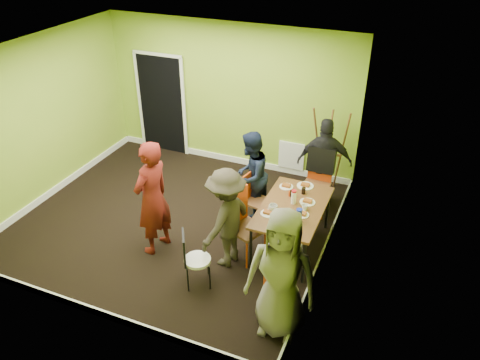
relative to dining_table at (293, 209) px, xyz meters
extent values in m
plane|color=black|center=(-1.96, -0.06, -0.70)|extent=(5.00, 5.00, 0.00)
cube|color=#88AF2D|center=(-1.96, 2.19, 0.70)|extent=(5.00, 0.04, 2.80)
cube|color=#88AF2D|center=(-1.96, -2.31, 0.70)|extent=(5.00, 0.04, 2.80)
cube|color=#88AF2D|center=(-4.46, -0.06, 0.70)|extent=(0.04, 4.50, 2.80)
cube|color=#88AF2D|center=(0.54, -0.06, 0.70)|extent=(0.04, 4.50, 2.80)
cube|color=white|center=(-1.96, -0.06, 2.10)|extent=(5.00, 4.50, 0.04)
cube|color=black|center=(-3.46, 2.16, 0.32)|extent=(1.00, 0.05, 2.04)
cube|color=white|center=(-0.66, 2.16, -0.30)|extent=(0.50, 0.04, 0.55)
cylinder|color=black|center=(-0.39, -0.69, -0.34)|extent=(0.04, 0.04, 0.71)
cylinder|color=black|center=(0.39, -0.69, -0.34)|extent=(0.04, 0.04, 0.71)
cylinder|color=black|center=(-0.39, 0.69, -0.34)|extent=(0.04, 0.04, 0.71)
cylinder|color=black|center=(0.39, 0.69, -0.34)|extent=(0.04, 0.04, 0.71)
cube|color=brown|center=(0.00, 0.00, 0.03)|extent=(0.90, 1.50, 0.04)
cylinder|color=#D24613|center=(-0.81, 0.58, -0.49)|extent=(0.02, 0.02, 0.42)
cylinder|color=#D24613|center=(-0.88, 0.27, -0.49)|extent=(0.02, 0.02, 0.42)
cylinder|color=#D24613|center=(-0.50, 0.51, -0.49)|extent=(0.02, 0.02, 0.42)
cylinder|color=#D24613|center=(-0.57, 0.20, -0.49)|extent=(0.02, 0.02, 0.42)
cube|color=brown|center=(-0.69, 0.39, -0.28)|extent=(0.44, 0.44, 0.04)
cube|color=#D24613|center=(-0.86, 0.43, -0.03)|extent=(0.10, 0.35, 0.47)
cylinder|color=#D24613|center=(-0.64, -0.22, -0.44)|extent=(0.03, 0.03, 0.50)
cylinder|color=#D24613|center=(-0.79, -0.57, -0.44)|extent=(0.03, 0.03, 0.50)
cylinder|color=#D24613|center=(-0.29, -0.37, -0.44)|extent=(0.03, 0.03, 0.50)
cylinder|color=#D24613|center=(-0.44, -0.72, -0.44)|extent=(0.03, 0.03, 0.50)
cube|color=brown|center=(-0.54, -0.47, -0.19)|extent=(0.59, 0.59, 0.04)
cube|color=#D24613|center=(-0.73, -0.38, 0.11)|extent=(0.20, 0.40, 0.56)
cylinder|color=#D24613|center=(0.28, 1.26, -0.45)|extent=(0.03, 0.03, 0.49)
cylinder|color=#D24613|center=(-0.09, 1.26, -0.45)|extent=(0.03, 0.03, 0.49)
cylinder|color=#D24613|center=(0.27, 0.89, -0.45)|extent=(0.03, 0.03, 0.49)
cylinder|color=#D24613|center=(-0.10, 0.89, -0.45)|extent=(0.03, 0.03, 0.49)
cube|color=brown|center=(0.09, 1.08, -0.20)|extent=(0.44, 0.44, 0.04)
cube|color=#D24613|center=(0.09, 1.28, 0.09)|extent=(0.41, 0.04, 0.55)
cylinder|color=#D24613|center=(0.09, -1.40, -0.49)|extent=(0.02, 0.02, 0.40)
cylinder|color=#D24613|center=(0.39, -1.40, -0.49)|extent=(0.02, 0.02, 0.40)
cylinder|color=#D24613|center=(0.08, -1.10, -0.49)|extent=(0.02, 0.02, 0.40)
cylinder|color=#D24613|center=(0.39, -1.10, -0.49)|extent=(0.02, 0.02, 0.40)
cube|color=brown|center=(0.24, -1.25, -0.29)|extent=(0.36, 0.36, 0.04)
cube|color=#D24613|center=(0.24, -1.42, -0.05)|extent=(0.34, 0.03, 0.45)
cylinder|color=black|center=(-1.15, -1.20, -0.50)|extent=(0.02, 0.02, 0.40)
cylinder|color=black|center=(-1.00, -1.45, -0.50)|extent=(0.02, 0.02, 0.40)
cylinder|color=black|center=(-0.90, -1.05, -0.50)|extent=(0.02, 0.02, 0.40)
cylinder|color=black|center=(-0.75, -1.30, -0.50)|extent=(0.02, 0.02, 0.40)
cylinder|color=white|center=(-0.95, -1.25, -0.29)|extent=(0.37, 0.37, 0.04)
cube|color=black|center=(-1.09, -1.34, -0.06)|extent=(0.19, 0.30, 0.44)
cylinder|color=brown|center=(-0.10, 1.86, 0.12)|extent=(0.23, 0.38, 1.64)
cylinder|color=brown|center=(0.32, 1.86, 0.12)|extent=(0.23, 0.38, 1.64)
cylinder|color=brown|center=(0.11, 1.63, 0.12)|extent=(0.03, 0.37, 1.60)
cube|color=brown|center=(0.11, 1.82, 0.07)|extent=(0.44, 0.04, 0.04)
cylinder|color=white|center=(-0.25, 0.48, 0.06)|extent=(0.22, 0.22, 0.01)
cylinder|color=white|center=(-0.27, -0.32, 0.06)|extent=(0.22, 0.22, 0.01)
cylinder|color=white|center=(0.02, 0.62, 0.06)|extent=(0.26, 0.26, 0.01)
cylinder|color=white|center=(0.05, -0.59, 0.06)|extent=(0.27, 0.27, 0.01)
cylinder|color=white|center=(0.17, 0.18, 0.06)|extent=(0.23, 0.23, 0.01)
cylinder|color=white|center=(0.18, -0.16, 0.06)|extent=(0.22, 0.22, 0.01)
cylinder|color=white|center=(-0.02, 0.08, 0.15)|extent=(0.08, 0.08, 0.20)
cylinder|color=#1724AE|center=(0.18, -0.34, 0.16)|extent=(0.08, 0.08, 0.21)
cylinder|color=#D24613|center=(-0.13, 0.25, 0.10)|extent=(0.04, 0.04, 0.09)
cylinder|color=black|center=(-0.09, 0.26, 0.10)|extent=(0.07, 0.07, 0.10)
cylinder|color=black|center=(0.05, 0.40, 0.11)|extent=(0.06, 0.06, 0.11)
cylinder|color=black|center=(0.04, -0.54, 0.10)|extent=(0.06, 0.06, 0.09)
imported|color=white|center=(-0.23, -0.23, 0.11)|extent=(0.14, 0.14, 0.11)
imported|color=white|center=(0.18, -0.03, 0.10)|extent=(0.09, 0.09, 0.08)
imported|color=#58140F|center=(-1.88, -0.80, 0.21)|extent=(0.54, 0.72, 1.80)
imported|color=#141C33|center=(-0.89, 0.57, 0.06)|extent=(0.62, 0.77, 1.52)
imported|color=#2E291F|center=(-0.77, -0.68, 0.07)|extent=(0.77, 1.09, 1.54)
imported|color=black|center=(0.12, 1.43, 0.09)|extent=(0.99, 0.59, 1.58)
imported|color=gray|center=(0.34, -1.58, 0.18)|extent=(0.88, 0.60, 1.75)
camera|label=1|loc=(1.46, -5.55, 3.90)|focal=35.00mm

